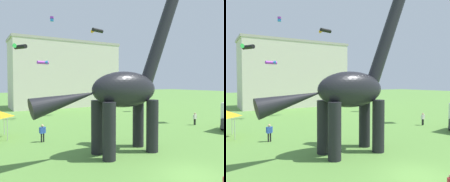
{
  "view_description": "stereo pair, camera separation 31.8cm",
  "coord_description": "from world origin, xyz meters",
  "views": [
    {
      "loc": [
        -10.84,
        -9.09,
        5.51
      ],
      "look_at": [
        -1.44,
        6.6,
        4.79
      ],
      "focal_mm": 36.95,
      "sensor_mm": 36.0,
      "label": 1
    },
    {
      "loc": [
        -10.56,
        -9.25,
        5.51
      ],
      "look_at": [
        -1.44,
        6.6,
        4.79
      ],
      "focal_mm": 36.95,
      "sensor_mm": 36.0,
      "label": 2
    }
  ],
  "objects": [
    {
      "name": "ground_plane",
      "position": [
        0.0,
        0.0,
        0.0
      ],
      "size": [
        240.0,
        240.0,
        0.0
      ],
      "primitive_type": "plane",
      "color": "#5B8E3D"
    },
    {
      "name": "dinosaur_sculpture",
      "position": [
        -0.89,
        5.64,
        4.94
      ],
      "size": [
        13.06,
        2.77,
        13.65
      ],
      "rotation": [
        0.0,
        0.0,
        0.29
      ],
      "color": "black",
      "rests_on": "ground_plane"
    },
    {
      "name": "person_near_flyer",
      "position": [
        13.35,
        10.62,
        0.96
      ],
      "size": [
        0.59,
        0.26,
        1.58
      ],
      "rotation": [
        0.0,
        0.0,
        1.46
      ],
      "color": "black",
      "rests_on": "ground_plane"
    },
    {
      "name": "person_vendor_side",
      "position": [
        -5.56,
        12.12,
        0.99
      ],
      "size": [
        0.61,
        0.27,
        1.63
      ],
      "rotation": [
        0.0,
        0.0,
        0.18
      ],
      "color": "black",
      "rests_on": "ground_plane"
    },
    {
      "name": "kite_high_left",
      "position": [
        6.47,
        24.68,
        13.87
      ],
      "size": [
        2.12,
        1.98,
        0.6
      ],
      "color": "black"
    },
    {
      "name": "kite_far_left",
      "position": [
        -3.34,
        16.33,
        12.46
      ],
      "size": [
        0.45,
        0.45,
        0.5
      ],
      "color": "purple"
    },
    {
      "name": "kite_apex",
      "position": [
        -2.06,
        25.12,
        8.37
      ],
      "size": [
        1.75,
        1.59,
        0.5
      ],
      "color": "purple"
    },
    {
      "name": "kite_trailing",
      "position": [
        15.82,
        24.71,
        4.51
      ],
      "size": [
        0.98,
        0.98,
        1.22
      ],
      "color": "green"
    },
    {
      "name": "kite_far_right",
      "position": [
        -6.44,
        18.61,
        9.49
      ],
      "size": [
        1.77,
        1.72,
        0.5
      ],
      "color": "black"
    },
    {
      "name": "background_building_block",
      "position": [
        6.96,
        41.08,
        7.26
      ],
      "size": [
        23.65,
        8.56,
        14.5
      ],
      "color": "beige",
      "rests_on": "ground_plane"
    }
  ]
}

